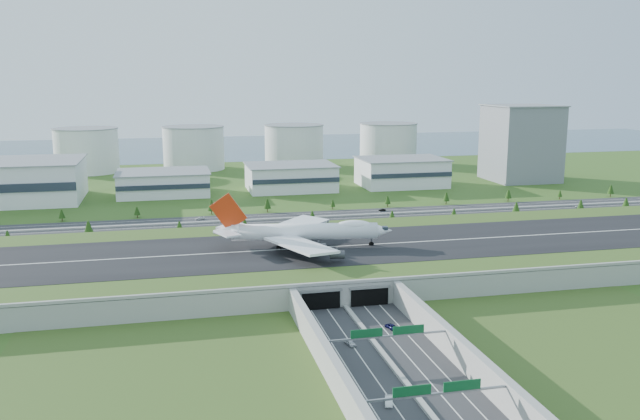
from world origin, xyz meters
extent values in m
plane|color=#2E591B|center=(0.00, 0.00, 0.00)|extent=(1200.00, 1200.00, 0.00)
cube|color=#979792|center=(0.00, 0.00, 4.00)|extent=(520.00, 100.00, 8.00)
cube|color=#37501B|center=(0.00, 0.00, 8.08)|extent=(520.00, 100.00, 0.16)
cube|color=black|center=(0.00, 0.00, 8.22)|extent=(520.00, 58.00, 0.12)
cube|color=silver|center=(0.00, 0.00, 8.30)|extent=(520.00, 0.90, 0.02)
cube|color=#979792|center=(0.00, -49.40, 8.60)|extent=(520.00, 1.20, 1.20)
cube|color=#28282B|center=(0.00, -110.00, 0.06)|extent=(34.00, 120.00, 0.12)
cube|color=#979792|center=(0.00, -110.00, 0.45)|extent=(1.60, 120.00, 0.90)
cube|color=#979792|center=(-18.20, -100.00, 4.00)|extent=(2.40, 100.00, 8.00)
cube|color=#979792|center=(18.20, -100.00, 4.00)|extent=(2.40, 100.00, 8.00)
cube|color=black|center=(-8.50, -50.20, 3.20)|extent=(13.00, 1.20, 6.00)
cube|color=black|center=(8.50, -50.20, 3.20)|extent=(13.00, 1.20, 6.00)
cylinder|color=gray|center=(-19.00, -95.00, 3.50)|extent=(0.70, 0.70, 7.00)
cylinder|color=gray|center=(19.00, -95.00, 3.50)|extent=(0.70, 0.70, 7.00)
cube|color=gray|center=(0.00, -95.00, 7.20)|extent=(38.00, 0.50, 0.50)
cube|color=#0C4C23|center=(-6.00, -95.10, 8.60)|extent=(9.00, 0.30, 2.40)
cube|color=#0C4C23|center=(6.00, -95.10, 8.60)|extent=(9.00, 0.30, 2.40)
cylinder|color=gray|center=(-19.00, -130.00, 3.50)|extent=(0.70, 0.70, 7.00)
cylinder|color=gray|center=(19.00, -130.00, 3.50)|extent=(0.70, 0.70, 7.00)
cube|color=gray|center=(0.00, -130.00, 7.20)|extent=(38.00, 0.50, 0.50)
cube|color=#0C4C23|center=(-6.00, -130.10, 8.60)|extent=(9.00, 0.30, 2.40)
cube|color=#0C4C23|center=(6.00, -130.10, 8.60)|extent=(9.00, 0.30, 2.40)
cube|color=#28282B|center=(0.00, 95.00, 0.06)|extent=(560.00, 36.00, 0.12)
cylinder|color=#3D2819|center=(-131.76, 73.00, 1.02)|extent=(0.50, 0.50, 2.05)
cone|color=black|center=(-131.76, 73.00, 3.64)|extent=(3.18, 3.18, 4.09)
cylinder|color=#3D2819|center=(-95.30, 73.00, 1.53)|extent=(0.50, 0.50, 3.05)
cone|color=black|center=(-95.30, 73.00, 5.42)|extent=(4.75, 4.75, 6.10)
cylinder|color=#3D2819|center=(-52.40, 73.00, 1.15)|extent=(0.50, 0.50, 2.30)
cone|color=black|center=(-52.40, 73.00, 4.09)|extent=(3.58, 3.58, 4.60)
cylinder|color=#3D2819|center=(-20.04, 73.00, 1.12)|extent=(0.50, 0.50, 2.25)
cone|color=black|center=(-20.04, 73.00, 3.99)|extent=(3.49, 3.49, 4.49)
cylinder|color=#3D2819|center=(15.01, 73.00, 1.51)|extent=(0.50, 0.50, 3.02)
cone|color=black|center=(15.01, 73.00, 5.37)|extent=(4.70, 4.70, 6.04)
cylinder|color=#3D2819|center=(58.41, 73.00, 1.20)|extent=(0.50, 0.50, 2.39)
cone|color=black|center=(58.41, 73.00, 4.26)|extent=(3.72, 3.72, 4.79)
cylinder|color=#3D2819|center=(93.68, 73.00, 1.15)|extent=(0.50, 0.50, 2.30)
cone|color=black|center=(93.68, 73.00, 4.10)|extent=(3.58, 3.58, 4.61)
cylinder|color=#3D2819|center=(130.73, 73.00, 1.47)|extent=(0.50, 0.50, 2.95)
cone|color=black|center=(130.73, 73.00, 5.24)|extent=(4.59, 4.59, 5.90)
cylinder|color=#3D2819|center=(170.82, 73.00, 1.42)|extent=(0.50, 0.50, 2.85)
cone|color=black|center=(170.82, 73.00, 5.06)|extent=(4.43, 4.43, 5.69)
cylinder|color=#3D2819|center=(200.20, 73.00, 1.43)|extent=(0.50, 0.50, 2.87)
cone|color=black|center=(200.20, 73.00, 5.10)|extent=(4.46, 4.46, 5.73)
cylinder|color=#3D2819|center=(-113.56, 117.00, 1.11)|extent=(0.50, 0.50, 2.22)
cone|color=black|center=(-113.56, 117.00, 3.95)|extent=(3.46, 3.46, 4.45)
cylinder|color=#3D2819|center=(-74.35, 117.00, 1.10)|extent=(0.50, 0.50, 2.19)
cone|color=black|center=(-74.35, 117.00, 3.90)|extent=(3.41, 3.41, 4.39)
cylinder|color=#3D2819|center=(-33.65, 117.00, 1.51)|extent=(0.50, 0.50, 3.03)
cone|color=black|center=(-33.65, 117.00, 5.38)|extent=(4.71, 4.71, 6.05)
cylinder|color=#3D2819|center=(-1.94, 117.00, 1.38)|extent=(0.50, 0.50, 2.77)
cone|color=black|center=(-1.94, 117.00, 4.92)|extent=(4.30, 4.30, 5.53)
cylinder|color=#3D2819|center=(36.80, 117.00, 0.99)|extent=(0.50, 0.50, 1.98)
cone|color=black|center=(36.80, 117.00, 3.52)|extent=(3.08, 3.08, 3.96)
cylinder|color=#3D2819|center=(70.57, 117.00, 1.19)|extent=(0.50, 0.50, 2.38)
cone|color=black|center=(70.57, 117.00, 4.23)|extent=(3.70, 3.70, 4.76)
cylinder|color=#3D2819|center=(108.10, 117.00, 1.30)|extent=(0.50, 0.50, 2.59)
cone|color=black|center=(108.10, 117.00, 4.61)|extent=(4.03, 4.03, 5.18)
cylinder|color=#3D2819|center=(149.50, 117.00, 1.34)|extent=(0.50, 0.50, 2.68)
cone|color=black|center=(149.50, 117.00, 4.77)|extent=(4.17, 4.17, 5.37)
cylinder|color=#3D2819|center=(185.30, 117.00, 0.99)|extent=(0.50, 0.50, 1.99)
cone|color=black|center=(185.30, 117.00, 3.54)|extent=(3.09, 3.09, 3.98)
cylinder|color=#3D2819|center=(221.87, 117.00, 1.37)|extent=(0.50, 0.50, 2.75)
cone|color=black|center=(221.87, 117.00, 4.88)|extent=(4.27, 4.27, 5.49)
cube|color=silver|center=(-60.00, 190.00, 7.50)|extent=(58.00, 42.00, 15.00)
cube|color=silver|center=(25.00, 190.00, 8.50)|extent=(58.00, 42.00, 17.00)
cube|color=silver|center=(105.00, 190.00, 9.50)|extent=(58.00, 42.00, 19.00)
cube|color=slate|center=(200.00, 195.00, 27.50)|extent=(46.00, 46.00, 55.00)
cylinder|color=silver|center=(-120.00, 310.00, 17.50)|extent=(50.00, 50.00, 35.00)
cylinder|color=silver|center=(-35.00, 310.00, 17.50)|extent=(50.00, 50.00, 35.00)
cylinder|color=silver|center=(50.00, 310.00, 17.50)|extent=(50.00, 50.00, 35.00)
cylinder|color=silver|center=(135.00, 310.00, 17.50)|extent=(50.00, 50.00, 35.00)
cube|color=#324C60|center=(0.00, 480.00, 0.03)|extent=(1200.00, 260.00, 0.06)
cylinder|color=white|center=(-3.17, 3.02, 14.46)|extent=(59.96, 16.45, 6.82)
cone|color=white|center=(28.36, -2.19, 14.46)|extent=(9.52, 8.12, 6.82)
cone|color=white|center=(-34.70, 8.23, 14.88)|extent=(11.62, 8.46, 6.82)
ellipsoid|color=white|center=(16.84, -0.29, 16.91)|extent=(15.21, 7.61, 4.19)
cube|color=white|center=(-8.22, -14.50, 13.39)|extent=(25.10, 34.84, 1.68)
cube|color=white|center=(-2.32, 21.23, 13.39)|extent=(31.54, 33.15, 1.68)
cylinder|color=#38383D|center=(-0.24, -10.42, 11.05)|extent=(5.99, 4.06, 3.20)
cylinder|color=#38383D|center=(3.98, -22.99, 11.05)|extent=(5.99, 4.06, 3.20)
cylinder|color=#38383D|center=(3.93, 14.80, 11.05)|extent=(5.99, 4.06, 3.20)
cylinder|color=#38383D|center=(11.96, 25.35, 11.05)|extent=(5.99, 4.06, 3.20)
cube|color=white|center=(-34.77, 1.22, 15.74)|extent=(10.11, 13.22, 0.64)
cube|color=white|center=(-32.52, 14.88, 15.74)|extent=(12.37, 13.11, 0.64)
cube|color=red|center=(-33.65, 8.05, 22.98)|extent=(15.14, 3.42, 15.97)
cylinder|color=black|center=(23.99, -1.47, 8.87)|extent=(2.02, 0.75, 2.02)
cylinder|color=black|center=(-7.93, 0.35, 8.87)|extent=(2.02, 0.75, 2.02)
cylinder|color=black|center=(-6.82, 7.07, 8.87)|extent=(2.02, 0.75, 2.02)
cylinder|color=black|center=(-14.23, 1.39, 8.87)|extent=(2.02, 0.75, 2.02)
cylinder|color=black|center=(-13.12, 8.12, 8.87)|extent=(2.02, 0.75, 2.02)
imported|color=silver|center=(-7.16, -82.42, 0.92)|extent=(3.15, 5.07, 1.61)
imported|color=white|center=(-7.58, -119.16, 0.97)|extent=(3.28, 5.47, 1.70)
imported|color=#0A0C36|center=(8.81, -72.40, 0.82)|extent=(3.69, 5.51, 1.40)
imported|color=black|center=(63.11, 104.39, 0.80)|extent=(4.28, 1.88, 1.37)
imported|color=#BABABF|center=(180.07, 87.57, 0.85)|extent=(5.77, 4.14, 1.46)
imported|color=silver|center=(-41.09, 103.73, 0.84)|extent=(5.19, 2.76, 1.43)
camera|label=1|loc=(-56.76, -261.48, 77.50)|focal=38.00mm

